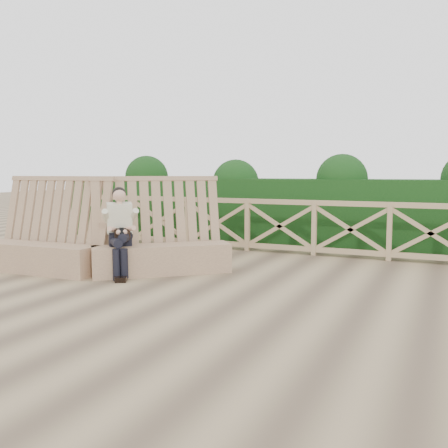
% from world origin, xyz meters
% --- Properties ---
extents(ground, '(60.00, 60.00, 0.00)m').
position_xyz_m(ground, '(0.00, 0.00, 0.00)').
color(ground, brown).
rests_on(ground, ground).
extents(bench, '(4.09, 2.15, 1.61)m').
position_xyz_m(bench, '(-2.08, 0.39, 0.41)').
color(bench, '#7D5E47').
rests_on(bench, ground).
extents(woman, '(0.73, 0.84, 1.42)m').
position_xyz_m(woman, '(-1.59, 0.28, 0.77)').
color(woman, black).
rests_on(woman, ground).
extents(guardrail, '(10.10, 0.09, 1.10)m').
position_xyz_m(guardrail, '(0.00, 3.50, 0.55)').
color(guardrail, '#978257').
rests_on(guardrail, ground).
extents(hedge, '(12.00, 1.20, 1.50)m').
position_xyz_m(hedge, '(0.00, 4.70, 0.75)').
color(hedge, black).
rests_on(hedge, ground).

